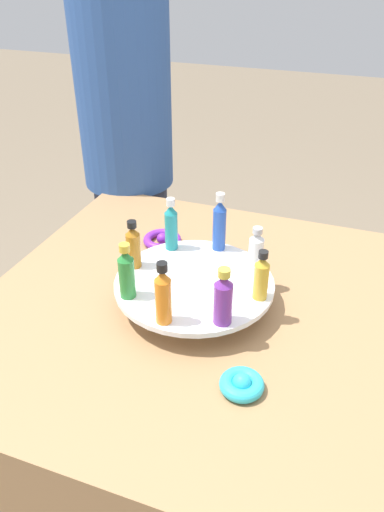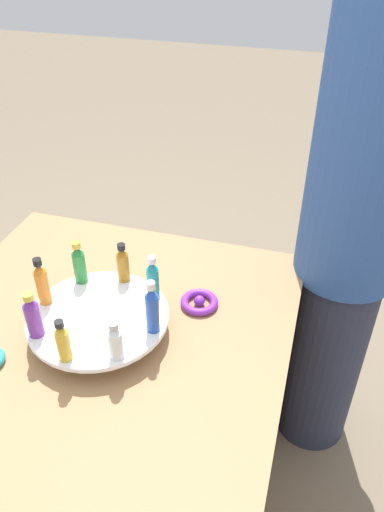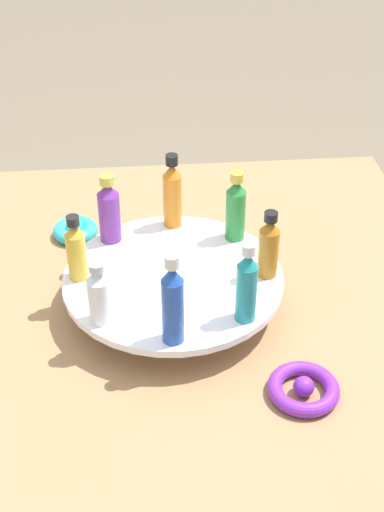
% 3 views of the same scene
% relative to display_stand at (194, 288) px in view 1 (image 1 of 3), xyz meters
% --- Properties ---
extents(ground_plane, '(12.00, 12.00, 0.00)m').
position_rel_display_stand_xyz_m(ground_plane, '(0.00, 0.00, -0.79)').
color(ground_plane, '#756651').
extents(party_table, '(0.95, 0.95, 0.75)m').
position_rel_display_stand_xyz_m(party_table, '(0.00, 0.00, -0.42)').
color(party_table, '#9E754C').
rests_on(party_table, ground_plane).
extents(display_stand, '(0.35, 0.35, 0.06)m').
position_rel_display_stand_xyz_m(display_stand, '(0.00, 0.00, 0.00)').
color(display_stand, white).
rests_on(display_stand, party_table).
extents(bottle_amber, '(0.03, 0.03, 0.12)m').
position_rel_display_stand_xyz_m(bottle_amber, '(0.01, 0.15, 0.07)').
color(bottle_amber, '#AD6B19').
rests_on(bottle_amber, display_stand).
extents(bottle_green, '(0.03, 0.03, 0.13)m').
position_rel_display_stand_xyz_m(bottle_green, '(-0.10, 0.11, 0.08)').
color(bottle_green, '#288438').
rests_on(bottle_green, display_stand).
extents(bottle_orange, '(0.03, 0.03, 0.14)m').
position_rel_display_stand_xyz_m(bottle_orange, '(-0.15, 0.01, 0.08)').
color(bottle_orange, orange).
rests_on(bottle_orange, display_stand).
extents(bottle_purple, '(0.04, 0.04, 0.12)m').
position_rel_display_stand_xyz_m(bottle_purple, '(-0.11, -0.10, 0.08)').
color(bottle_purple, '#702D93').
rests_on(bottle_purple, display_stand).
extents(bottle_gold, '(0.03, 0.03, 0.11)m').
position_rel_display_stand_xyz_m(bottle_gold, '(-0.01, -0.15, 0.07)').
color(bottle_gold, gold).
rests_on(bottle_gold, display_stand).
extents(bottle_clear, '(0.03, 0.03, 0.10)m').
position_rel_display_stand_xyz_m(bottle_clear, '(0.10, -0.11, 0.07)').
color(bottle_clear, silver).
rests_on(bottle_clear, display_stand).
extents(bottle_blue, '(0.03, 0.03, 0.15)m').
position_rel_display_stand_xyz_m(bottle_blue, '(0.15, -0.01, 0.09)').
color(bottle_blue, '#234CAD').
rests_on(bottle_blue, display_stand).
extents(bottle_teal, '(0.03, 0.03, 0.13)m').
position_rel_display_stand_xyz_m(bottle_teal, '(0.11, 0.10, 0.08)').
color(bottle_teal, teal).
rests_on(bottle_teal, display_stand).
extents(ribbon_bow_purple, '(0.10, 0.10, 0.03)m').
position_rel_display_stand_xyz_m(ribbon_bow_purple, '(0.21, 0.17, -0.03)').
color(ribbon_bow_purple, purple).
rests_on(ribbon_bow_purple, party_table).
extents(ribbon_bow_teal, '(0.08, 0.08, 0.03)m').
position_rel_display_stand_xyz_m(ribbon_bow_teal, '(-0.21, -0.17, -0.03)').
color(ribbon_bow_teal, '#2DB7CC').
rests_on(ribbon_bow_teal, party_table).
extents(person_figure, '(0.30, 0.30, 1.76)m').
position_rel_display_stand_xyz_m(person_figure, '(0.58, 0.45, 0.10)').
color(person_figure, '#282D42').
rests_on(person_figure, ground_plane).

